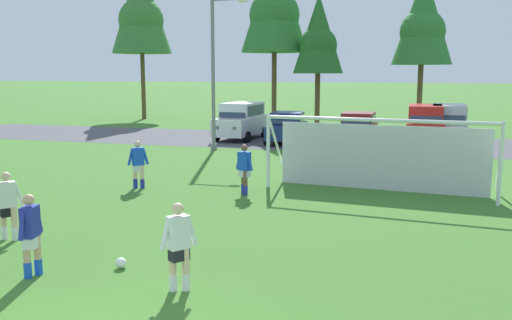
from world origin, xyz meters
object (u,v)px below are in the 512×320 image
at_px(player_defender_far, 138,164).
at_px(parked_car_slot_far_left, 241,120).
at_px(player_striker_near, 31,236).
at_px(street_lamp, 216,73).
at_px(parked_car_slot_center_left, 358,128).
at_px(player_trailing_back, 179,247).
at_px(parked_car_slot_left, 287,127).
at_px(soccer_ball, 121,263).
at_px(player_winger_left, 244,169).
at_px(parked_car_slot_center, 425,124).
at_px(player_midfield_center, 8,206).
at_px(soccer_goal, 380,153).
at_px(parked_car_slot_center_right, 449,124).

xyz_separation_m(player_defender_far, parked_car_slot_far_left, (-0.96, 14.51, 0.29)).
bearing_deg(player_striker_near, street_lamp, 98.86).
relative_size(player_defender_far, parked_car_slot_center_left, 0.39).
bearing_deg(player_striker_near, player_trailing_back, 2.73).
bearing_deg(parked_car_slot_center_left, player_trailing_back, -92.20).
bearing_deg(parked_car_slot_left, player_trailing_back, -82.01).
bearing_deg(parked_car_slot_center_left, soccer_ball, -96.55).
height_order(player_winger_left, parked_car_slot_far_left, parked_car_slot_far_left).
distance_m(player_striker_near, parked_car_slot_center, 24.16).
bearing_deg(player_defender_far, player_striker_near, -75.85).
bearing_deg(street_lamp, parked_car_slot_center_left, 34.90).
xyz_separation_m(player_striker_near, street_lamp, (-2.78, 17.82, 3.10)).
height_order(player_defender_far, street_lamp, street_lamp).
height_order(player_midfield_center, parked_car_slot_center, parked_car_slot_center).
relative_size(soccer_goal, player_striker_near, 4.61).
xyz_separation_m(soccer_goal, street_lamp, (-8.67, 7.90, 2.63)).
bearing_deg(soccer_ball, player_defender_far, 115.60).
height_order(parked_car_slot_center, parked_car_slot_center_right, same).
xyz_separation_m(player_striker_near, player_trailing_back, (3.03, 0.14, 0.00)).
distance_m(player_midfield_center, player_winger_left, 7.37).
xyz_separation_m(player_striker_near, player_defender_far, (-2.04, 8.08, 0.00)).
bearing_deg(player_defender_far, player_winger_left, 1.10).
relative_size(player_striker_near, player_defender_far, 1.00).
xyz_separation_m(soccer_goal, parked_car_slot_left, (-5.88, 11.70, -0.42)).
bearing_deg(parked_car_slot_left, street_lamp, -126.24).
distance_m(player_midfield_center, parked_car_slot_left, 19.88).
xyz_separation_m(player_midfield_center, player_winger_left, (3.85, 6.29, 0.00)).
bearing_deg(soccer_goal, player_defender_far, -166.90).
relative_size(player_striker_near, parked_car_slot_left, 0.38).
height_order(soccer_ball, player_striker_near, player_striker_near).
bearing_deg(player_defender_far, street_lamp, 94.35).
bearing_deg(parked_car_slot_center_left, player_striker_near, -99.81).
bearing_deg(parked_car_slot_center_left, parked_car_slot_left, -167.73).
distance_m(parked_car_slot_center_left, parked_car_slot_center, 3.62).
relative_size(soccer_goal, street_lamp, 1.00).
height_order(player_midfield_center, parked_car_slot_left, parked_car_slot_left).
height_order(soccer_ball, player_winger_left, player_winger_left).
height_order(player_defender_far, parked_car_slot_far_left, parked_car_slot_far_left).
bearing_deg(soccer_ball, parked_car_slot_center_left, 83.45).
height_order(player_striker_near, parked_car_slot_center, parked_car_slot_center).
bearing_deg(soccer_goal, parked_car_slot_center_left, 99.11).
distance_m(player_defender_far, parked_car_slot_left, 13.70).
relative_size(parked_car_slot_center_left, parked_car_slot_center, 0.92).
relative_size(player_winger_left, parked_car_slot_far_left, 0.35).
bearing_deg(player_midfield_center, player_striker_near, -41.41).
height_order(player_midfield_center, parked_car_slot_far_left, parked_car_slot_far_left).
xyz_separation_m(player_midfield_center, parked_car_slot_left, (2.12, 19.76, 0.05)).
bearing_deg(parked_car_slot_far_left, parked_car_slot_center_right, 6.08).
xyz_separation_m(player_winger_left, parked_car_slot_center, (5.72, 14.82, 0.29)).
xyz_separation_m(parked_car_slot_center_right, street_lamp, (-11.52, -6.02, 2.81)).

